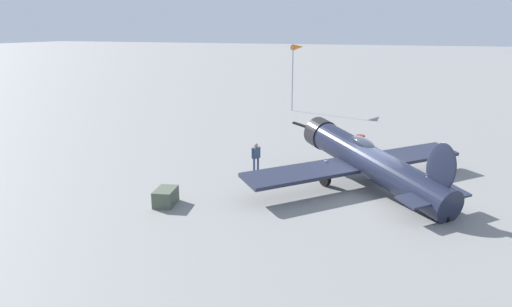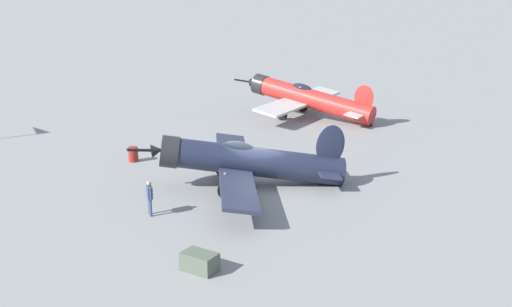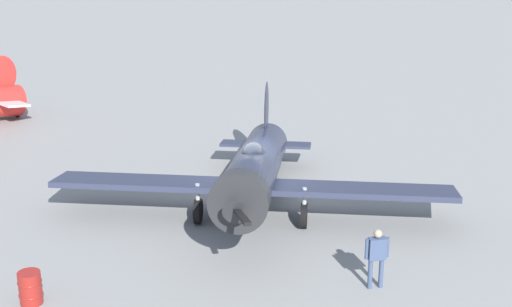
# 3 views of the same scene
# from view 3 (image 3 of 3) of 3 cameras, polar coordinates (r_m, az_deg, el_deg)

# --- Properties ---
(ground_plane) EXTENTS (400.00, 400.00, 0.00)m
(ground_plane) POSITION_cam_3_polar(r_m,az_deg,el_deg) (24.68, -0.00, -3.95)
(ground_plane) COLOR gray
(airplane_foreground) EXTENTS (10.00, 10.68, 3.44)m
(airplane_foreground) POSITION_cam_3_polar(r_m,az_deg,el_deg) (23.70, -0.12, -1.34)
(airplane_foreground) COLOR #1E2338
(airplane_foreground) RESTS_ON ground_plane
(ground_crew_mechanic) EXTENTS (0.40, 0.60, 1.68)m
(ground_crew_mechanic) POSITION_cam_3_polar(r_m,az_deg,el_deg) (19.44, 9.35, -7.63)
(ground_crew_mechanic) COLOR #384766
(ground_crew_mechanic) RESTS_ON ground_plane
(fuel_drum) EXTENTS (0.61, 0.61, 0.87)m
(fuel_drum) POSITION_cam_3_polar(r_m,az_deg,el_deg) (19.62, -17.11, -9.93)
(fuel_drum) COLOR maroon
(fuel_drum) RESTS_ON ground_plane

